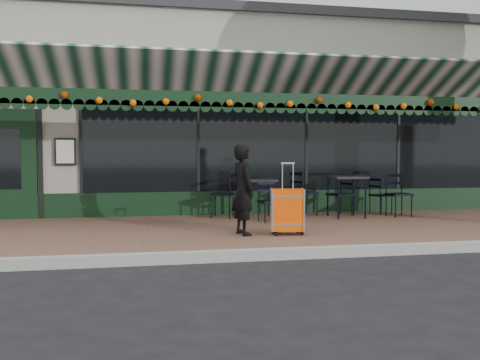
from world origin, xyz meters
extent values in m
plane|color=black|center=(0.00, 0.00, 0.00)|extent=(80.00, 80.00, 0.00)
cube|color=brown|center=(0.00, 2.00, 0.07)|extent=(18.00, 4.00, 0.15)
cube|color=#9E9E99|center=(0.00, -0.08, 0.07)|extent=(18.00, 0.16, 0.15)
cube|color=#A49B8E|center=(0.00, 8.00, 2.25)|extent=(12.00, 8.00, 4.50)
cube|color=black|center=(1.20, 3.98, 1.65)|extent=(9.20, 0.04, 2.00)
cube|color=black|center=(-4.80, 3.98, 1.25)|extent=(1.10, 0.07, 2.20)
cube|color=silver|center=(-3.70, 3.94, 1.50)|extent=(0.42, 0.04, 0.55)
cube|color=black|center=(0.00, 2.52, 2.46)|extent=(12.00, 0.03, 0.28)
cylinder|color=orange|center=(0.00, 2.46, 2.44)|extent=(11.60, 0.12, 0.12)
imported|color=black|center=(-0.57, 1.20, 0.88)|extent=(0.48, 0.61, 1.47)
cube|color=#FF5208|center=(0.13, 1.06, 0.55)|extent=(0.55, 0.37, 0.67)
cube|color=black|center=(0.13, 1.06, 0.18)|extent=(0.55, 0.37, 0.07)
cube|color=silver|center=(0.13, 1.06, 1.10)|extent=(0.23, 0.08, 0.42)
cube|color=black|center=(1.94, 2.98, 0.98)|extent=(0.69, 0.69, 0.05)
cylinder|color=black|center=(1.66, 2.70, 0.55)|extent=(0.03, 0.03, 0.80)
cylinder|color=black|center=(2.23, 2.70, 0.55)|extent=(0.03, 0.03, 0.80)
cylinder|color=black|center=(1.66, 3.27, 0.55)|extent=(0.03, 0.03, 0.80)
cylinder|color=black|center=(2.23, 3.27, 0.55)|extent=(0.03, 0.03, 0.80)
cube|color=black|center=(0.17, 3.27, 0.92)|extent=(0.64, 0.64, 0.04)
cylinder|color=black|center=(-0.10, 3.00, 0.52)|extent=(0.03, 0.03, 0.75)
cylinder|color=black|center=(0.43, 3.00, 0.52)|extent=(0.03, 0.03, 0.75)
cylinder|color=black|center=(-0.10, 3.53, 0.52)|extent=(0.03, 0.03, 0.75)
cylinder|color=black|center=(0.43, 3.53, 0.52)|extent=(0.03, 0.03, 0.75)
camera|label=1|loc=(-2.15, -6.80, 1.46)|focal=38.00mm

